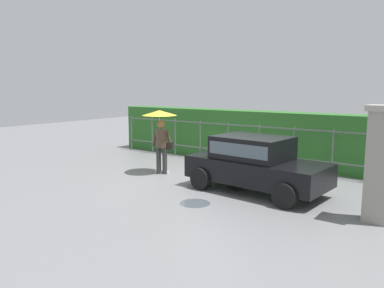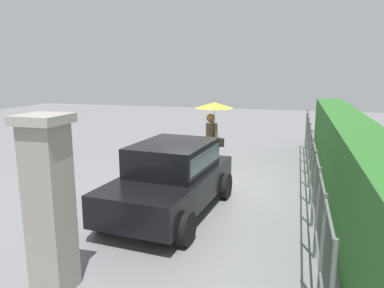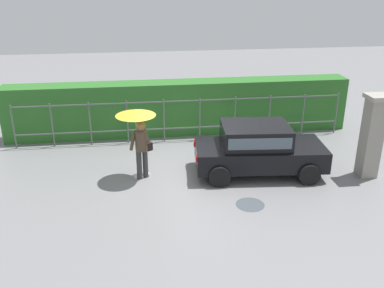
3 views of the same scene
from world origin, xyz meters
The scene contains 7 objects.
ground_plane centered at (0.00, 0.00, 0.00)m, with size 40.00×40.00×0.00m, color slate.
car centered at (1.55, -0.25, 0.80)m, with size 3.85×2.11×1.48m.
pedestrian centered at (-1.85, -0.14, 1.54)m, with size 1.11×1.11×2.04m.
gate_pillar centered at (4.65, -0.85, 1.24)m, with size 0.60×0.60×2.42m.
fence_section centered at (-0.35, 2.59, 0.83)m, with size 11.23×0.05×1.50m.
hedge_row centered at (-0.35, 3.37, 0.95)m, with size 12.18×0.90×1.90m, color #2D6B28.
puddle_near centered at (0.89, -2.07, 0.00)m, with size 0.74×0.74×0.00m, color #4C545B.
Camera 1 is at (5.98, -9.16, 2.78)m, focal length 35.11 mm.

